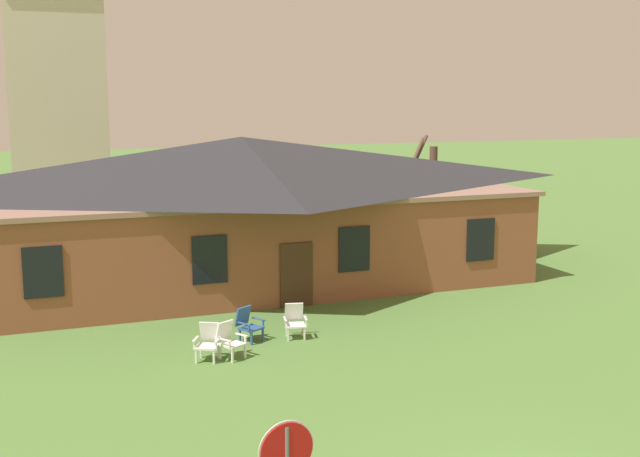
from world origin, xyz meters
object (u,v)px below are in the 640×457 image
at_px(lawn_chair_left_end, 248,323).
at_px(lawn_chair_middle, 295,320).
at_px(lawn_chair_by_porch, 208,341).
at_px(lawn_chair_near_door, 229,339).

height_order(lawn_chair_left_end, lawn_chair_middle, same).
relative_size(lawn_chair_by_porch, lawn_chair_near_door, 1.00).
bearing_deg(lawn_chair_middle, lawn_chair_by_porch, -159.60).
relative_size(lawn_chair_left_end, lawn_chair_middle, 1.00).
distance_m(lawn_chair_by_porch, lawn_chair_near_door, 0.54).
bearing_deg(lawn_chair_near_door, lawn_chair_by_porch, 172.76).
xyz_separation_m(lawn_chair_by_porch, lawn_chair_near_door, (0.54, -0.07, 0.00)).
distance_m(lawn_chair_near_door, lawn_chair_middle, 2.43).
bearing_deg(lawn_chair_middle, lawn_chair_left_end, 173.49).
height_order(lawn_chair_by_porch, lawn_chair_middle, same).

